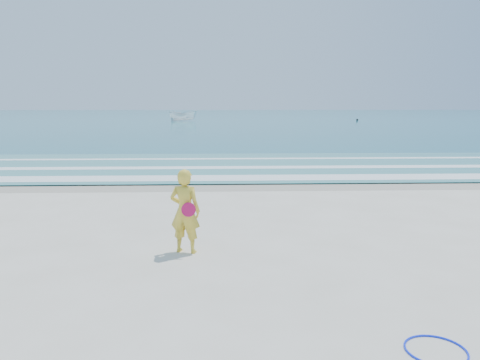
{
  "coord_description": "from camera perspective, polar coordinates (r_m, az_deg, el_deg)",
  "views": [
    {
      "loc": [
        0.24,
        -7.17,
        2.83
      ],
      "look_at": [
        0.67,
        4.0,
        1.0
      ],
      "focal_mm": 35.0,
      "sensor_mm": 36.0,
      "label": 1
    }
  ],
  "objects": [
    {
      "name": "ground",
      "position": [
        7.72,
        -3.93,
        -12.25
      ],
      "size": [
        400.0,
        400.0,
        0.0
      ],
      "primitive_type": "plane",
      "color": "silver",
      "rests_on": "ground"
    },
    {
      "name": "wet_sand",
      "position": [
        16.42,
        -3.03,
        -0.63
      ],
      "size": [
        400.0,
        2.4,
        0.0
      ],
      "primitive_type": "cube",
      "color": "#B2A893",
      "rests_on": "ground"
    },
    {
      "name": "ocean",
      "position": [
        112.21,
        -2.38,
        7.87
      ],
      "size": [
        400.0,
        190.0,
        0.04
      ],
      "primitive_type": "cube",
      "color": "#19727F",
      "rests_on": "ground"
    },
    {
      "name": "shallow",
      "position": [
        21.36,
        -2.86,
        1.8
      ],
      "size": [
        400.0,
        10.0,
        0.01
      ],
      "primitive_type": "cube",
      "color": "#59B7AD",
      "rests_on": "ocean"
    },
    {
      "name": "foam_near",
      "position": [
        17.7,
        -2.98,
        0.26
      ],
      "size": [
        400.0,
        1.4,
        0.01
      ],
      "primitive_type": "cube",
      "color": "white",
      "rests_on": "shallow"
    },
    {
      "name": "foam_mid",
      "position": [
        20.57,
        -2.88,
        1.53
      ],
      "size": [
        400.0,
        0.9,
        0.01
      ],
      "primitive_type": "cube",
      "color": "white",
      "rests_on": "shallow"
    },
    {
      "name": "foam_far",
      "position": [
        23.84,
        -2.8,
        2.6
      ],
      "size": [
        400.0,
        0.6,
        0.01
      ],
      "primitive_type": "cube",
      "color": "white",
      "rests_on": "shallow"
    },
    {
      "name": "hoop",
      "position": [
        6.19,
        22.77,
        -18.57
      ],
      "size": [
        0.75,
        0.75,
        0.03
      ],
      "primitive_type": "torus",
      "rotation": [
        0.0,
        0.0,
        0.06
      ],
      "color": "#0E28FD",
      "rests_on": "ground"
    },
    {
      "name": "boat",
      "position": [
        76.21,
        -6.96,
        7.79
      ],
      "size": [
        4.52,
        1.85,
        1.72
      ],
      "primitive_type": "imported",
      "rotation": [
        0.0,
        0.0,
        1.53
      ],
      "color": "white",
      "rests_on": "ocean"
    },
    {
      "name": "buoy",
      "position": [
        78.76,
        14.1,
        7.13
      ],
      "size": [
        0.35,
        0.35,
        0.35
      ],
      "primitive_type": "sphere",
      "color": "black",
      "rests_on": "ocean"
    },
    {
      "name": "woman",
      "position": [
        8.97,
        -6.71,
        -3.79
      ],
      "size": [
        0.67,
        0.53,
        1.62
      ],
      "color": "yellow",
      "rests_on": "ground"
    }
  ]
}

